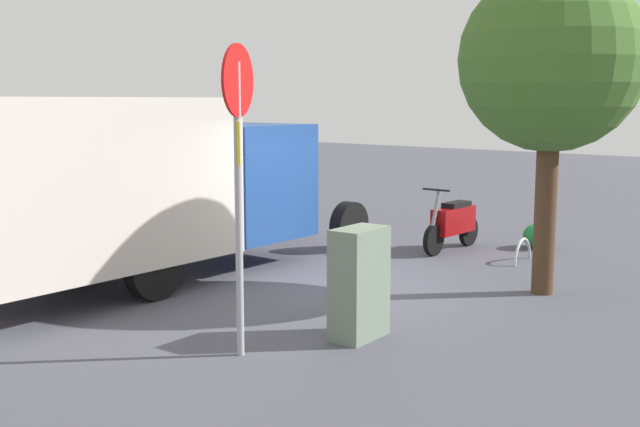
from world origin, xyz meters
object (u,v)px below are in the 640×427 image
object	(u,v)px
box_truck_near	(141,180)
street_tree	(552,61)
motorcycle	(453,222)
stop_sign	(238,151)
bike_rack_hoop	(522,262)
utility_cabinet	(359,283)

from	to	relation	value
box_truck_near	street_tree	distance (m)	6.18
motorcycle	box_truck_near	bearing A→B (deg)	-23.78
stop_sign	bike_rack_hoop	world-z (taller)	stop_sign
utility_cabinet	bike_rack_hoop	size ratio (longest dim) A/B	1.53
stop_sign	utility_cabinet	distance (m)	2.14
motorcycle	stop_sign	xyz separation A→B (m)	(6.68, 1.33, 1.71)
street_tree	bike_rack_hoop	distance (m)	3.94
box_truck_near	street_tree	size ratio (longest dim) A/B	1.65
bike_rack_hoop	box_truck_near	bearing A→B (deg)	-36.31
box_truck_near	street_tree	bearing A→B (deg)	-58.38
street_tree	bike_rack_hoop	world-z (taller)	street_tree
stop_sign	bike_rack_hoop	distance (m)	6.90
stop_sign	street_tree	xyz separation A→B (m)	(-4.71, 1.32, 1.06)
stop_sign	street_tree	distance (m)	5.01
box_truck_near	motorcycle	xyz separation A→B (m)	(-5.26, 2.29, -1.05)
box_truck_near	stop_sign	xyz separation A→B (m)	(1.42, 3.62, 0.66)
street_tree	motorcycle	bearing A→B (deg)	-126.54
street_tree	box_truck_near	bearing A→B (deg)	-56.28
stop_sign	utility_cabinet	world-z (taller)	stop_sign
stop_sign	street_tree	bearing A→B (deg)	164.36
box_truck_near	bike_rack_hoop	distance (m)	6.53
utility_cabinet	bike_rack_hoop	world-z (taller)	utility_cabinet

